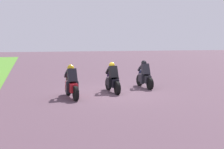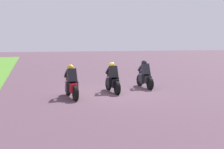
# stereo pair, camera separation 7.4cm
# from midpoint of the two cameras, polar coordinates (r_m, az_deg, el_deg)

# --- Properties ---
(ground_plane) EXTENTS (120.00, 120.00, 0.00)m
(ground_plane) POSITION_cam_midpoint_polar(r_m,az_deg,el_deg) (14.14, 0.05, -3.68)
(ground_plane) COLOR #553D4A
(rider_lane_a) EXTENTS (2.04, 0.54, 1.51)m
(rider_lane_a) POSITION_cam_midpoint_polar(r_m,az_deg,el_deg) (15.66, 6.47, -0.41)
(rider_lane_a) COLOR black
(rider_lane_a) RESTS_ON ground_plane
(rider_lane_b) EXTENTS (2.04, 0.55, 1.51)m
(rider_lane_b) POSITION_cam_midpoint_polar(r_m,az_deg,el_deg) (14.16, -0.02, -1.11)
(rider_lane_b) COLOR black
(rider_lane_b) RESTS_ON ground_plane
(rider_lane_c) EXTENTS (2.04, 0.56, 1.51)m
(rider_lane_c) POSITION_cam_midpoint_polar(r_m,az_deg,el_deg) (12.88, -8.31, -1.96)
(rider_lane_c) COLOR black
(rider_lane_c) RESTS_ON ground_plane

